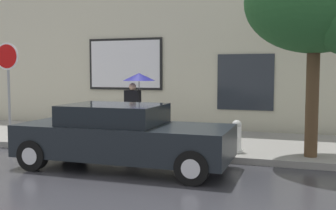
{
  "coord_description": "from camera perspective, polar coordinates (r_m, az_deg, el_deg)",
  "views": [
    {
      "loc": [
        3.79,
        -7.73,
        2.04
      ],
      "look_at": [
        0.64,
        1.8,
        1.2
      ],
      "focal_mm": 42.89,
      "sensor_mm": 36.0,
      "label": 1
    }
  ],
  "objects": [
    {
      "name": "building_facade",
      "position": [
        13.84,
        2.3,
        10.77
      ],
      "size": [
        20.0,
        0.67,
        7.0
      ],
      "color": "beige",
      "rests_on": "ground"
    },
    {
      "name": "fire_hydrant",
      "position": [
        9.59,
        9.72,
        -4.42
      ],
      "size": [
        0.3,
        0.44,
        0.76
      ],
      "color": "white",
      "rests_on": "sidewalk"
    },
    {
      "name": "street_tree",
      "position": [
        9.39,
        21.06,
        13.27
      ],
      "size": [
        3.04,
        2.59,
        4.57
      ],
      "color": "#4C3823",
      "rests_on": "sidewalk"
    },
    {
      "name": "ground_plane",
      "position": [
        8.85,
        -7.69,
        -8.58
      ],
      "size": [
        60.0,
        60.0,
        0.0
      ],
      "primitive_type": "plane",
      "color": "#333338"
    },
    {
      "name": "stop_sign",
      "position": [
        12.05,
        -21.83,
        4.49
      ],
      "size": [
        0.76,
        0.1,
        2.69
      ],
      "color": "gray",
      "rests_on": "sidewalk"
    },
    {
      "name": "pedestrian_with_umbrella",
      "position": [
        11.69,
        -4.44,
        2.64
      ],
      "size": [
        0.95,
        0.95,
        1.85
      ],
      "color": "black",
      "rests_on": "sidewalk"
    },
    {
      "name": "parked_car",
      "position": [
        8.54,
        -6.52,
        -4.44
      ],
      "size": [
        4.49,
        1.84,
        1.35
      ],
      "color": "black",
      "rests_on": "ground"
    },
    {
      "name": "sidewalk",
      "position": [
        11.55,
        -1.14,
        -5.02
      ],
      "size": [
        20.0,
        4.0,
        0.15
      ],
      "primitive_type": "cube",
      "color": "gray",
      "rests_on": "ground"
    }
  ]
}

